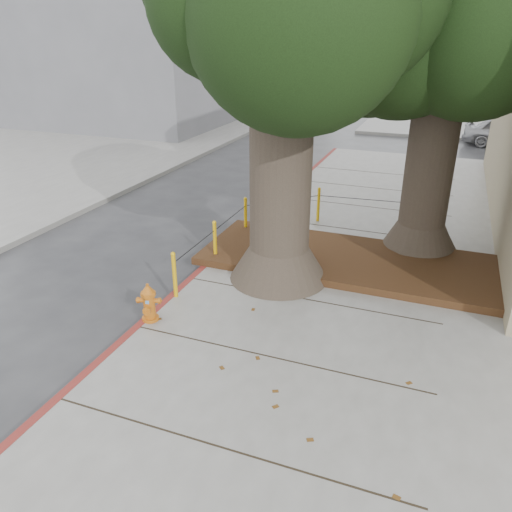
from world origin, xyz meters
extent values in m
plane|color=#28282B|center=(0.00, 0.00, 0.00)|extent=(140.00, 140.00, 0.00)
cube|color=slate|center=(6.00, 30.00, 0.07)|extent=(16.00, 20.00, 0.15)
cube|color=slate|center=(-14.00, 10.00, 0.07)|extent=(14.00, 60.00, 0.15)
cube|color=maroon|center=(-2.00, 2.50, 0.07)|extent=(0.14, 26.00, 0.16)
cube|color=black|center=(0.90, 3.90, 0.23)|extent=(6.40, 2.60, 0.16)
cube|color=slate|center=(-15.00, 22.00, 6.00)|extent=(12.00, 16.00, 12.00)
cube|color=silver|center=(-17.00, 45.00, 7.50)|extent=(12.00, 18.00, 15.00)
cone|color=#4C3F33|center=(-0.30, 2.70, 0.50)|extent=(2.04, 2.04, 0.70)
cylinder|color=#4C3F33|center=(-0.30, 2.70, 2.53)|extent=(1.20, 1.20, 4.22)
cone|color=#4C3F33|center=(2.30, 5.20, 0.50)|extent=(1.77, 1.77, 0.70)
cylinder|color=#4C3F33|center=(2.30, 5.20, 2.32)|extent=(1.04, 1.04, 3.84)
sphere|color=black|center=(3.40, 5.60, 4.99)|extent=(3.00, 3.00, 3.00)
cylinder|color=#E5AC0C|center=(-1.90, 1.20, 0.60)|extent=(0.08, 0.08, 0.90)
sphere|color=#E5AC0C|center=(-1.90, 1.20, 1.05)|extent=(0.09, 0.09, 0.09)
cylinder|color=#E5AC0C|center=(-1.90, 3.00, 0.60)|extent=(0.08, 0.08, 0.90)
sphere|color=#E5AC0C|center=(-1.90, 3.00, 1.05)|extent=(0.09, 0.09, 0.09)
cylinder|color=#E5AC0C|center=(-1.90, 4.80, 0.60)|extent=(0.08, 0.08, 0.90)
sphere|color=#E5AC0C|center=(-1.90, 4.80, 1.05)|extent=(0.09, 0.09, 0.09)
cylinder|color=#E5AC0C|center=(-0.40, 6.30, 0.60)|extent=(0.08, 0.08, 0.90)
sphere|color=#E5AC0C|center=(-0.40, 6.30, 1.05)|extent=(0.09, 0.09, 0.09)
cylinder|color=#E5AC0C|center=(1.80, 6.50, 0.60)|extent=(0.08, 0.08, 0.90)
sphere|color=#E5AC0C|center=(1.80, 6.50, 1.05)|extent=(0.09, 0.09, 0.09)
cylinder|color=black|center=(-1.90, 2.10, 0.87)|extent=(0.02, 1.80, 0.02)
cylinder|color=black|center=(-1.90, 3.90, 0.87)|extent=(0.02, 1.80, 0.02)
cylinder|color=black|center=(-1.15, 5.55, 0.87)|extent=(1.51, 1.51, 0.02)
cylinder|color=black|center=(0.70, 6.40, 0.87)|extent=(2.20, 0.22, 0.02)
cylinder|color=orange|center=(-1.90, 0.28, 0.18)|extent=(0.37, 0.37, 0.06)
cylinder|color=orange|center=(-1.90, 0.28, 0.43)|extent=(0.26, 0.26, 0.47)
cylinder|color=orange|center=(-1.90, 0.28, 0.67)|extent=(0.34, 0.34, 0.07)
cone|color=orange|center=(-1.90, 0.28, 0.76)|extent=(0.32, 0.32, 0.13)
cylinder|color=orange|center=(-1.90, 0.28, 0.85)|extent=(0.07, 0.07, 0.05)
cylinder|color=orange|center=(-2.02, 0.25, 0.54)|extent=(0.15, 0.12, 0.08)
cylinder|color=orange|center=(-1.78, 0.32, 0.54)|extent=(0.15, 0.12, 0.08)
cylinder|color=orange|center=(-1.87, 0.18, 0.43)|extent=(0.15, 0.16, 0.12)
cube|color=#5999D8|center=(-1.87, 0.18, 0.56)|extent=(0.06, 0.02, 0.07)
imported|color=#A6A7AC|center=(5.14, 19.24, 0.67)|extent=(4.11, 2.10, 1.34)
imported|color=black|center=(-11.80, 17.70, 0.62)|extent=(1.81, 4.30, 1.24)
camera|label=1|loc=(2.62, -6.19, 4.88)|focal=35.00mm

